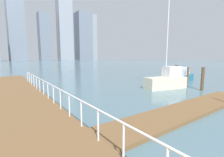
% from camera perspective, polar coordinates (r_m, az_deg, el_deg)
% --- Properties ---
extents(ground_plane, '(300.00, 300.00, 0.00)m').
position_cam_1_polar(ground_plane, '(18.04, -16.51, -2.58)').
color(ground_plane, slate).
extents(floating_dock, '(13.18, 2.00, 0.18)m').
position_cam_1_polar(floating_dock, '(10.38, 25.36, -10.05)').
color(floating_dock, brown).
rests_on(floating_dock, ground_plane).
extents(boardwalk_railing, '(0.06, 27.37, 1.08)m').
position_cam_1_polar(boardwalk_railing, '(6.97, -13.20, -8.44)').
color(boardwalk_railing, white).
rests_on(boardwalk_railing, boardwalk).
extents(dock_piling_0, '(0.29, 0.29, 2.18)m').
position_cam_1_polar(dock_piling_0, '(17.11, 29.65, -0.12)').
color(dock_piling_0, brown).
rests_on(dock_piling_0, ground_plane).
extents(dock_piling_1, '(0.25, 0.25, 1.94)m').
position_cam_1_polar(dock_piling_1, '(21.05, 25.51, 1.08)').
color(dock_piling_1, brown).
rests_on(dock_piling_1, ground_plane).
extents(dock_piling_2, '(0.32, 0.32, 2.24)m').
position_cam_1_polar(dock_piling_2, '(19.02, 21.89, 1.12)').
color(dock_piling_2, '#473826').
rests_on(dock_piling_2, ground_plane).
extents(moored_boat_0, '(6.85, 3.24, 1.81)m').
position_cam_1_polar(moored_boat_0, '(21.90, 23.06, 0.56)').
color(moored_boat_0, '#1E6B8C').
rests_on(moored_boat_0, ground_plane).
extents(moored_boat_3, '(4.46, 2.28, 8.49)m').
position_cam_1_polar(moored_boat_3, '(16.77, 18.97, -0.48)').
color(moored_boat_3, beige).
rests_on(moored_boat_3, ground_plane).
extents(skyline_tower_2, '(13.07, 12.86, 74.18)m').
position_cam_1_polar(skyline_tower_2, '(159.70, -31.36, 18.91)').
color(skyline_tower_2, gray).
rests_on(skyline_tower_2, ground_plane).
extents(skyline_tower_3, '(9.04, 11.21, 39.48)m').
position_cam_1_polar(skyline_tower_3, '(150.25, -22.98, 13.47)').
color(skyline_tower_3, slate).
rests_on(skyline_tower_3, ground_plane).
extents(skyline_tower_4, '(13.03, 14.73, 80.70)m').
position_cam_1_polar(skyline_tower_4, '(161.16, -16.78, 20.76)').
color(skyline_tower_4, '#8C939E').
rests_on(skyline_tower_4, ground_plane).
extents(skyline_tower_5, '(14.19, 13.92, 45.45)m').
position_cam_1_polar(skyline_tower_5, '(165.09, -10.21, 14.42)').
color(skyline_tower_5, slate).
rests_on(skyline_tower_5, ground_plane).
extents(skyline_tower_6, '(10.56, 6.58, 46.31)m').
position_cam_1_polar(skyline_tower_6, '(174.23, -7.36, 14.26)').
color(skyline_tower_6, '#8C939E').
rests_on(skyline_tower_6, ground_plane).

